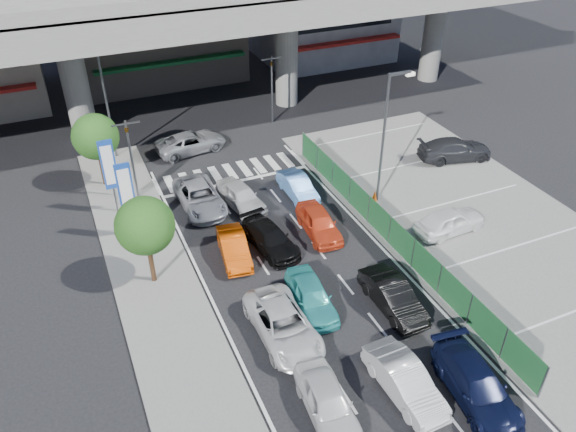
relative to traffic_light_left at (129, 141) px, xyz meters
name	(u,v)px	position (x,y,z in m)	size (l,w,h in m)	color
ground	(316,293)	(6.20, -12.00, -3.94)	(120.00, 120.00, 0.00)	black
parking_lot	(473,220)	(17.20, -10.00, -3.91)	(12.00, 28.00, 0.06)	slate
sidewalk_left	(155,281)	(-0.80, -8.00, -3.88)	(4.00, 30.00, 0.12)	slate
fence_run	(400,241)	(11.50, -11.00, -3.04)	(0.16, 22.00, 1.80)	#1C532A
expressway	(181,3)	(6.20, 10.00, 4.83)	(64.00, 14.00, 10.75)	slate
traffic_light_left	(129,141)	(0.00, 0.00, 0.00)	(1.60, 1.24, 5.20)	#595B60
traffic_light_right	(272,73)	(11.70, 7.00, 0.00)	(1.60, 1.24, 5.20)	#595B60
street_lamp_right	(387,129)	(13.37, -6.00, 0.83)	(1.65, 0.22, 8.00)	#595B60
street_lamp_left	(107,91)	(-0.13, 6.00, 0.83)	(1.65, 0.22, 8.00)	#595B60
signboard_near	(126,191)	(-1.00, -4.01, -0.87)	(0.80, 0.14, 4.70)	#595B60
signboard_far	(109,167)	(-1.40, -1.01, -0.87)	(0.80, 0.14, 4.70)	#595B60
tree_near	(145,226)	(-0.80, -8.00, -0.55)	(2.80, 2.80, 4.80)	#382314
tree_far	(95,137)	(-1.60, 2.50, -0.55)	(2.80, 2.80, 4.80)	#382314
van_white_back_left	(327,402)	(3.56, -18.29, -3.25)	(1.62, 4.03, 1.37)	silver
hatch_white_back_mid	(405,381)	(6.78, -18.64, -3.25)	(1.46, 4.19, 1.38)	silver
minivan_navy_back	(476,385)	(9.21, -19.93, -3.25)	(1.93, 4.76, 1.38)	black
sedan_white_mid_left	(283,325)	(3.63, -13.92, -3.25)	(2.27, 4.93, 1.37)	silver
taxi_teal_mid	(311,296)	(5.53, -12.77, -3.25)	(1.63, 4.05, 1.38)	teal
hatch_black_mid_right	(393,296)	(9.00, -14.29, -3.25)	(1.46, 4.18, 1.38)	black
taxi_orange_left	(234,248)	(3.48, -7.74, -3.31)	(1.32, 3.80, 1.25)	#BD4005
sedan_black_mid	(270,238)	(5.52, -7.74, -3.32)	(1.74, 4.27, 1.24)	black
taxi_orange_right	(319,223)	(8.50, -7.56, -3.25)	(1.63, 4.05, 1.38)	red
wagon_silver_front_left	(200,197)	(3.22, -2.35, -3.25)	(2.29, 4.97, 1.38)	#AAABB2
sedan_white_front_mid	(241,196)	(5.49, -3.23, -3.25)	(1.63, 4.05, 1.38)	silver
kei_truck_front_right	(298,187)	(9.05, -3.51, -3.31)	(1.33, 3.82, 1.26)	#5D9CEF
crossing_wagon_silver	(191,142)	(4.68, 4.84, -3.25)	(2.26, 4.91, 1.36)	gray
parked_sedan_white	(450,221)	(15.16, -10.39, -3.17)	(1.67, 4.16, 1.42)	white
parked_sedan_dgrey	(455,149)	(20.74, -3.56, -3.15)	(2.04, 5.01, 1.45)	#2A2B2F
traffic_cone	(375,195)	(13.05, -5.95, -3.53)	(0.36, 0.36, 0.69)	#F45A0D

